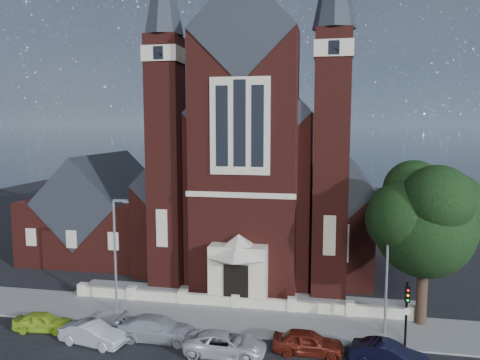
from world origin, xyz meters
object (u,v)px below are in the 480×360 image
Objects in this scene: car_white_suv at (225,344)px; car_dark_red at (308,342)px; traffic_signal at (407,306)px; car_lime_van at (43,322)px; parish_hall at (103,215)px; car_silver_b at (158,329)px; church at (267,172)px; car_navy at (389,355)px; street_lamp_left at (116,249)px; street_tree at (428,222)px; street_lamp_right at (389,264)px; car_silver_a at (93,334)px.

car_dark_red is (4.66, 0.99, 0.03)m from car_white_suv.
car_lime_van is (-22.41, -1.92, -1.97)m from traffic_signal.
parish_hall reaches higher than traffic_signal.
church is at bearing -9.79° from car_silver_b.
car_navy is at bearing -98.40° from car_lime_van.
street_lamp_left is at bearing 61.66° from car_white_suv.
church is 7.32× the size of car_white_suv.
traffic_signal reaches higher than car_lime_van.
street_lamp_left is 6.58m from car_silver_b.
church reaches higher than street_tree.
church is 9.68× the size of car_lime_van.
street_lamp_right is 6.97m from car_dark_red.
car_silver_a is at bearing 106.72° from car_navy.
car_silver_a is (-7.34, -23.55, -7.52)m from church.
parish_hall is 29.62m from street_lamp_right.
street_lamp_left is at bearing 175.24° from traffic_signal.
street_lamp_right is 1.96× the size of car_navy.
car_silver_b is (-3.74, -22.24, -7.47)m from church.
parish_hall is 2.56× the size of car_white_suv.
parish_hall is 1.51× the size of street_lamp_right.
street_lamp_left is (-20.51, -1.71, -2.36)m from street_tree.
car_silver_b is at bearing -173.33° from traffic_signal.
traffic_signal is 3.34m from car_navy.
street_lamp_left is 6.08m from car_silver_a.
traffic_signal is at bearing -11.58° from car_navy.
car_silver_b reaches higher than car_lime_van.
car_lime_van is 0.89× the size of car_dark_red.
car_silver_b is 1.04× the size of car_white_suv.
traffic_signal is at bearing -4.76° from street_lamp_left.
church is 23.76m from car_silver_b.
street_lamp_left is 1.70× the size of car_white_suv.
traffic_signal is at bearing -83.57° from car_silver_b.
parish_hall is 31.20m from traffic_signal.
church is at bearing 118.20° from traffic_signal.
street_tree is at bearing -84.71° from car_lime_van.
car_navy is (9.78, -22.98, -7.50)m from church.
car_silver_b is at bearing -162.96° from street_tree.
street_lamp_right is 2.24× the size of car_lime_van.
car_white_suv is at bearing -103.40° from car_silver_b.
car_silver_a is at bearing -65.04° from parish_hall.
car_dark_red is (-5.61, -1.78, -1.89)m from traffic_signal.
car_lime_van is 0.89× the size of car_silver_a.
street_lamp_left and street_lamp_right have the same top height.
car_dark_red is (-4.70, -3.35, -3.90)m from street_lamp_right.
car_lime_van is 0.73× the size of car_silver_b.
church is 8.72× the size of traffic_signal.
street_lamp_right is at bearing 0.00° from street_lamp_left.
street_tree is 2.17× the size of car_silver_b.
street_lamp_left is 1.99× the size of car_dark_red.
church is 26.28m from car_lime_van.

